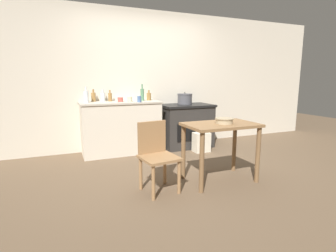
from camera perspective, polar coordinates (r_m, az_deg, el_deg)
name	(u,v)px	position (r m, az deg, el deg)	size (l,w,h in m)	color
ground_plane	(178,171)	(3.81, 2.19, -9.76)	(14.00, 14.00, 0.00)	brown
wall_back	(144,80)	(5.07, -5.32, 9.88)	(8.00, 0.07, 2.55)	beige
counter_cabinet	(121,127)	(4.70, -10.18, -0.29)	(1.37, 0.60, 0.91)	beige
stove	(186,125)	(5.09, 3.92, 0.13)	(0.97, 0.66, 0.82)	#2D2B28
work_table	(221,134)	(3.38, 11.37, -1.81)	(0.90, 0.58, 0.75)	olive
chair	(157,154)	(3.08, -2.48, -6.11)	(0.45, 0.45, 0.81)	#997047
flour_sack	(201,142)	(4.78, 7.27, -3.51)	(0.29, 0.20, 0.35)	beige
stock_pot	(185,99)	(5.11, 3.67, 5.93)	(0.29, 0.29, 0.23)	#4C4C51
mixing_bowl_large	(224,120)	(3.35, 12.14, 1.19)	(0.23, 0.23, 0.07)	tan
bottle_far_left	(86,96)	(4.57, -17.42, 6.17)	(0.08, 0.08, 0.27)	silver
bottle_left	(103,97)	(4.75, -13.98, 6.20)	(0.08, 0.08, 0.21)	silver
bottle_mid_left	(110,97)	(4.76, -12.50, 6.22)	(0.07, 0.07, 0.20)	olive
bottle_center_left	(149,96)	(4.85, -4.19, 6.46)	(0.08, 0.08, 0.19)	olive
bottle_center	(93,97)	(4.74, -15.91, 6.13)	(0.08, 0.08, 0.21)	olive
bottle_center_right	(142,94)	(4.76, -5.63, 6.88)	(0.07, 0.07, 0.30)	#517F5B
cup_mid_right	(139,99)	(4.48, -6.28, 5.86)	(0.07, 0.07, 0.10)	#4C6B99
cup_right	(130,99)	(4.56, -8.31, 5.76)	(0.08, 0.08, 0.08)	beige
cup_far_right	(120,100)	(4.59, -10.33, 5.68)	(0.09, 0.09, 0.08)	#B74C42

